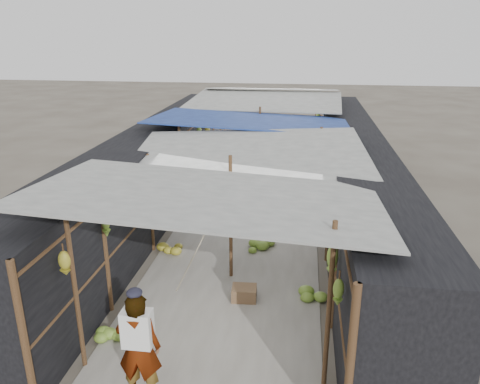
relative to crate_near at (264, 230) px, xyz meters
The scene contains 14 objects.
ground 5.14m from the crate_near, 95.50° to the right, with size 80.00×80.00×0.00m, color #6B6356.
aisle_slab 1.48m from the crate_near, 109.60° to the left, with size 3.60×16.00×0.02m, color #9E998E.
stall_left 3.62m from the crate_near, 156.57° to the left, with size 1.40×15.00×2.30m, color black.
stall_right 2.79m from the crate_near, 32.08° to the left, with size 1.40×15.00×2.30m, color black.
crate_near is the anchor object (origin of this frame).
crate_mid 2.97m from the crate_near, 92.12° to the right, with size 0.46×0.37×0.28m, color brown.
crate_back 3.37m from the crate_near, 116.01° to the left, with size 0.48×0.39×0.31m, color brown.
black_basin 2.08m from the crate_near, 66.73° to the left, with size 0.63×0.63×0.19m, color black.
vendor_elderly 5.78m from the crate_near, 102.06° to the right, with size 0.60×0.40×1.65m, color white.
shopper_blue 4.20m from the crate_near, 104.40° to the left, with size 0.89×0.69×1.82m, color navy.
vendor_seated 2.93m from the crate_near, 72.45° to the left, with size 0.50×0.29×0.78m, color #433D3A.
market_canopy 2.86m from the crate_near, 105.26° to the left, with size 5.62×15.20×2.77m.
hanging_bananas 2.09m from the crate_near, 111.79° to the left, with size 3.95×14.04×0.80m.
floor_bananas 0.88m from the crate_near, 123.43° to the left, with size 3.94×10.63×0.35m.
Camera 1 is at (1.34, -5.51, 4.86)m, focal length 35.00 mm.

